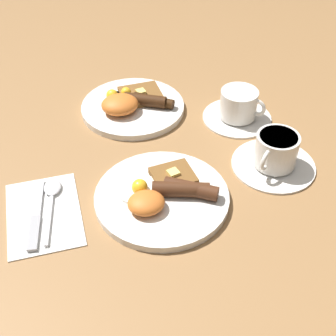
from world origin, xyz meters
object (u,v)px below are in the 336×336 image
at_px(breakfast_plate_near, 163,195).
at_px(breakfast_plate_far, 131,105).
at_px(knife, 36,217).
at_px(teacup_near, 275,155).
at_px(spoon, 52,194).
at_px(teacup_far, 238,108).

bearing_deg(breakfast_plate_near, breakfast_plate_far, 91.02).
xyz_separation_m(breakfast_plate_near, knife, (-0.23, 0.01, -0.01)).
relative_size(breakfast_plate_near, knife, 1.44).
distance_m(breakfast_plate_near, teacup_near, 0.24).
bearing_deg(spoon, breakfast_plate_near, -98.49).
relative_size(breakfast_plate_near, breakfast_plate_far, 1.05).
relative_size(teacup_near, knife, 0.97).
relative_size(breakfast_plate_near, teacup_far, 1.60).
bearing_deg(breakfast_plate_near, knife, 178.58).
height_order(breakfast_plate_near, spoon, breakfast_plate_near).
distance_m(breakfast_plate_far, teacup_near, 0.36).
xyz_separation_m(teacup_near, teacup_far, (-0.01, 0.17, -0.00)).
height_order(teacup_near, spoon, teacup_near).
bearing_deg(breakfast_plate_near, teacup_far, 43.94).
height_order(breakfast_plate_far, teacup_near, teacup_near).
bearing_deg(breakfast_plate_near, spoon, 164.16).
xyz_separation_m(breakfast_plate_near, spoon, (-0.20, 0.06, -0.00)).
height_order(teacup_far, spoon, teacup_far).
bearing_deg(teacup_far, teacup_near, -85.23).
bearing_deg(teacup_far, knife, -155.21).
xyz_separation_m(breakfast_plate_far, knife, (-0.23, -0.30, -0.01)).
height_order(teacup_near, knife, teacup_near).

